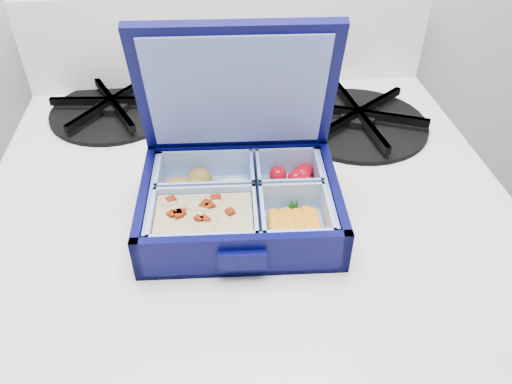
{
  "coord_description": "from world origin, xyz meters",
  "views": [
    {
      "loc": [
        -0.22,
        1.19,
        1.29
      ],
      "look_at": [
        -0.18,
        1.61,
        0.95
      ],
      "focal_mm": 35.0,
      "sensor_mm": 36.0,
      "label": 1
    }
  ],
  "objects_px": {
    "burner_grate": "(358,117)",
    "fork": "(311,152)",
    "stove": "(248,381)",
    "bento_box": "(240,203)"
  },
  "relations": [
    {
      "from": "fork",
      "to": "stove",
      "type": "bearing_deg",
      "value": -95.93
    },
    {
      "from": "burner_grate",
      "to": "fork",
      "type": "height_order",
      "value": "burner_grate"
    },
    {
      "from": "stove",
      "to": "fork",
      "type": "distance_m",
      "value": 0.48
    },
    {
      "from": "burner_grate",
      "to": "fork",
      "type": "xyz_separation_m",
      "value": [
        -0.08,
        -0.06,
        -0.01
      ]
    },
    {
      "from": "stove",
      "to": "bento_box",
      "type": "xyz_separation_m",
      "value": [
        -0.01,
        -0.07,
        0.49
      ]
    },
    {
      "from": "stove",
      "to": "burner_grate",
      "type": "relative_size",
      "value": 4.68
    },
    {
      "from": "bento_box",
      "to": "burner_grate",
      "type": "xyz_separation_m",
      "value": [
        0.18,
        0.18,
        -0.01
      ]
    },
    {
      "from": "stove",
      "to": "bento_box",
      "type": "distance_m",
      "value": 0.49
    },
    {
      "from": "burner_grate",
      "to": "fork",
      "type": "distance_m",
      "value": 0.1
    },
    {
      "from": "stove",
      "to": "fork",
      "type": "relative_size",
      "value": 4.8
    }
  ]
}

